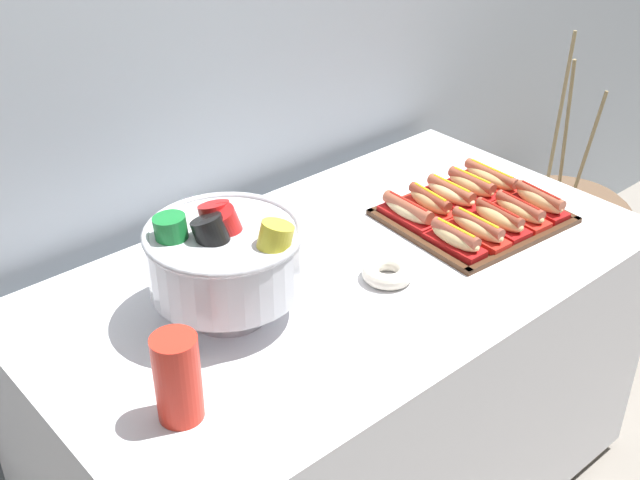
{
  "coord_description": "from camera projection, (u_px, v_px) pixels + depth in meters",
  "views": [
    {
      "loc": [
        -1.08,
        -1.15,
        1.79
      ],
      "look_at": [
        -0.06,
        0.02,
        0.85
      ],
      "focal_mm": 45.92,
      "sensor_mm": 36.0,
      "label": 1
    }
  ],
  "objects": [
    {
      "name": "serving_tray",
      "position": [
        473.0,
        217.0,
        2.07
      ],
      "size": [
        0.43,
        0.39,
        0.01
      ],
      "color": "#472B19",
      "rests_on": "buffet_table"
    },
    {
      "name": "hot_dog_5",
      "position": [
        408.0,
        212.0,
        2.03
      ],
      "size": [
        0.07,
        0.17,
        0.06
      ],
      "color": "red",
      "rests_on": "serving_tray"
    },
    {
      "name": "hot_dog_0",
      "position": [
        455.0,
        239.0,
        1.92
      ],
      "size": [
        0.06,
        0.16,
        0.06
      ],
      "color": "#B21414",
      "rests_on": "serving_tray"
    },
    {
      "name": "hot_dog_7",
      "position": [
        451.0,
        194.0,
        2.11
      ],
      "size": [
        0.08,
        0.17,
        0.06
      ],
      "color": "#B21414",
      "rests_on": "serving_tray"
    },
    {
      "name": "floor_vase",
      "position": [
        556.0,
        259.0,
        2.9
      ],
      "size": [
        0.56,
        0.56,
        1.04
      ],
      "color": "brown",
      "rests_on": "ground_plane"
    },
    {
      "name": "donut",
      "position": [
        388.0,
        272.0,
        1.83
      ],
      "size": [
        0.12,
        0.12,
        0.04
      ],
      "color": "silver",
      "rests_on": "buffet_table"
    },
    {
      "name": "hot_dog_2",
      "position": [
        499.0,
        219.0,
        2.0
      ],
      "size": [
        0.08,
        0.17,
        0.06
      ],
      "color": "#B21414",
      "rests_on": "serving_tray"
    },
    {
      "name": "hot_dog_6",
      "position": [
        430.0,
        202.0,
        2.07
      ],
      "size": [
        0.08,
        0.16,
        0.06
      ],
      "color": "red",
      "rests_on": "serving_tray"
    },
    {
      "name": "buffet_table",
      "position": [
        343.0,
        386.0,
        2.06
      ],
      "size": [
        1.47,
        0.81,
        0.75
      ],
      "color": "silver",
      "rests_on": "ground_plane"
    },
    {
      "name": "hot_dog_9",
      "position": [
        491.0,
        178.0,
        2.19
      ],
      "size": [
        0.07,
        0.18,
        0.06
      ],
      "color": "red",
      "rests_on": "serving_tray"
    },
    {
      "name": "cup_stack",
      "position": [
        178.0,
        378.0,
        1.42
      ],
      "size": [
        0.08,
        0.08,
        0.17
      ],
      "color": "red",
      "rests_on": "buffet_table"
    },
    {
      "name": "hot_dog_1",
      "position": [
        477.0,
        229.0,
        1.96
      ],
      "size": [
        0.07,
        0.17,
        0.06
      ],
      "color": "red",
      "rests_on": "serving_tray"
    },
    {
      "name": "hot_dog_4",
      "position": [
        539.0,
        201.0,
        2.07
      ],
      "size": [
        0.07,
        0.16,
        0.06
      ],
      "color": "#B21414",
      "rests_on": "serving_tray"
    },
    {
      "name": "punch_bowl",
      "position": [
        225.0,
        256.0,
        1.65
      ],
      "size": [
        0.33,
        0.33,
        0.25
      ],
      "color": "silver",
      "rests_on": "buffet_table"
    },
    {
      "name": "hot_dog_8",
      "position": [
        471.0,
        186.0,
        2.15
      ],
      "size": [
        0.07,
        0.16,
        0.06
      ],
      "color": "#B21414",
      "rests_on": "serving_tray"
    },
    {
      "name": "hot_dog_3",
      "position": [
        519.0,
        211.0,
        2.04
      ],
      "size": [
        0.08,
        0.17,
        0.06
      ],
      "color": "red",
      "rests_on": "serving_tray"
    }
  ]
}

